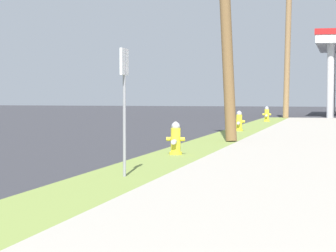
{
  "coord_description": "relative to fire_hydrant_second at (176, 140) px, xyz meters",
  "views": [
    {
      "loc": [
        4.29,
        -0.22,
        1.5
      ],
      "look_at": [
        0.48,
        15.03,
        0.76
      ],
      "focal_mm": 74.37,
      "sensor_mm": 36.0,
      "label": 1
    }
  ],
  "objects": [
    {
      "name": "fire_hydrant_second",
      "position": [
        0.0,
        0.0,
        0.0
      ],
      "size": [
        0.42,
        0.38,
        0.74
      ],
      "color": "yellow",
      "rests_on": "grass_verge"
    },
    {
      "name": "fire_hydrant_third",
      "position": [
        -0.02,
        10.12,
        0.0
      ],
      "size": [
        0.42,
        0.37,
        0.74
      ],
      "color": "yellow",
      "rests_on": "grass_verge"
    },
    {
      "name": "fire_hydrant_fourth",
      "position": [
        0.06,
        19.08,
        0.0
      ],
      "size": [
        0.42,
        0.38,
        0.74
      ],
      "color": "yellow",
      "rests_on": "grass_verge"
    },
    {
      "name": "utility_pole_background",
      "position": [
        0.68,
        24.32,
        4.86
      ],
      "size": [
        1.34,
        0.65,
        10.2
      ],
      "color": "#937047",
      "rests_on": "grass_verge"
    },
    {
      "name": "street_sign_post",
      "position": [
        0.14,
        -4.23,
        1.19
      ],
      "size": [
        0.05,
        0.36,
        2.12
      ],
      "color": "gray",
      "rests_on": "grass_verge"
    }
  ]
}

